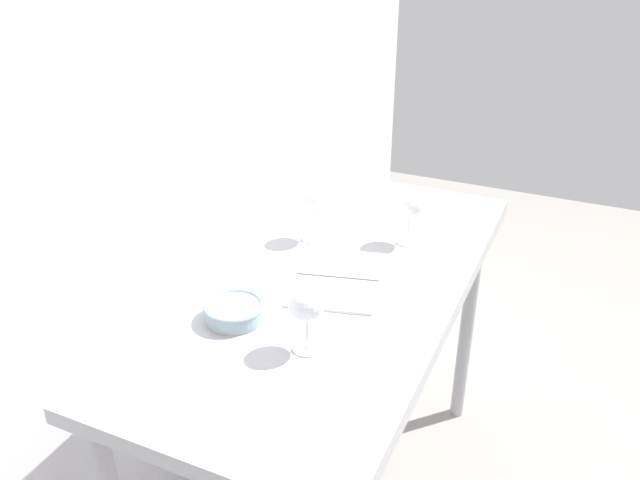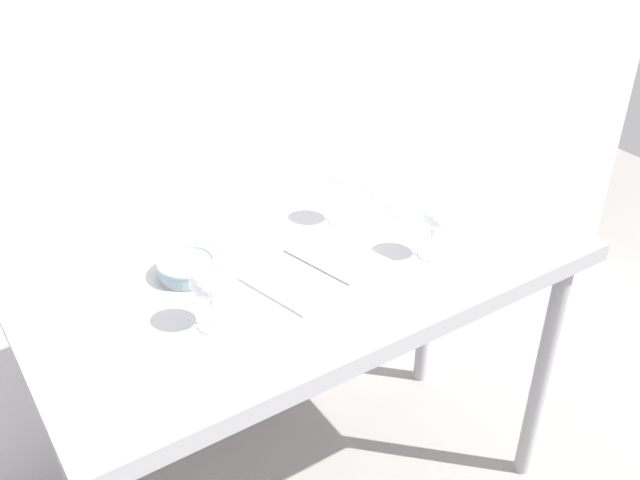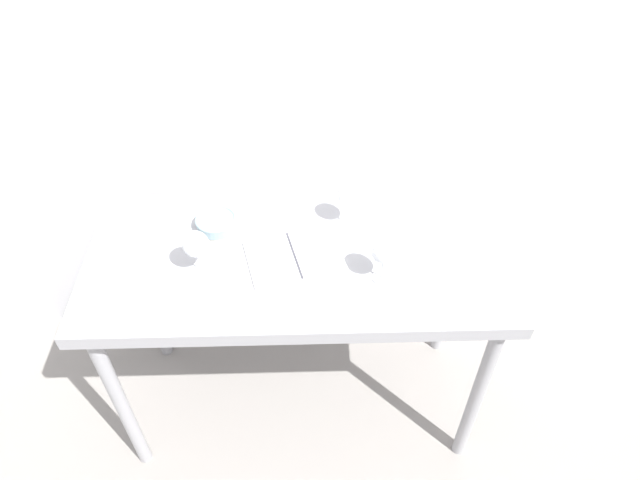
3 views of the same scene
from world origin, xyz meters
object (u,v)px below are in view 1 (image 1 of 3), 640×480
Objects in this scene: open_notebook at (337,279)px; tasting_bowl at (234,311)px; tasting_sheet_upper at (336,205)px; wine_glass_far_right at (314,200)px; wine_glass_near_right at (410,205)px; wine_glass_near_left at (307,304)px.

open_notebook is 2.42× the size of tasting_bowl.
tasting_sheet_upper is 1.75× the size of tasting_bowl.
wine_glass_far_right is at bearing -166.21° from tasting_sheet_upper.
wine_glass_far_right is 1.19× the size of tasting_bowl.
wine_glass_near_right is 0.98× the size of wine_glass_far_right.
wine_glass_near_left is 0.65× the size of tasting_sheet_upper.
wine_glass_near_left is 0.54m from wine_glass_far_right.
tasting_bowl reaches higher than open_notebook.
wine_glass_near_left is at bearing -156.63° from wine_glass_far_right.
tasting_sheet_upper is at bearing 3.25° from tasting_bowl.
wine_glass_far_right is 0.68× the size of tasting_sheet_upper.
open_notebook is (-0.19, -0.16, -0.12)m from wine_glass_far_right.
tasting_sheet_upper is at bearing 18.56° from wine_glass_near_left.
wine_glass_near_right is at bearing -71.14° from wine_glass_far_right.
wine_glass_near_right is 1.02× the size of wine_glass_near_left.
wine_glass_far_right reaches higher than tasting_sheet_upper.
wine_glass_near_right is 0.48× the size of open_notebook.
wine_glass_far_right is (0.49, 0.21, 0.01)m from wine_glass_near_left.
wine_glass_near_right is at bearing -24.87° from tasting_bowl.
tasting_bowl is at bearing 136.58° from open_notebook.
tasting_sheet_upper is (0.74, 0.25, -0.12)m from wine_glass_near_left.
wine_glass_near_right is 0.35m from tasting_sheet_upper.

